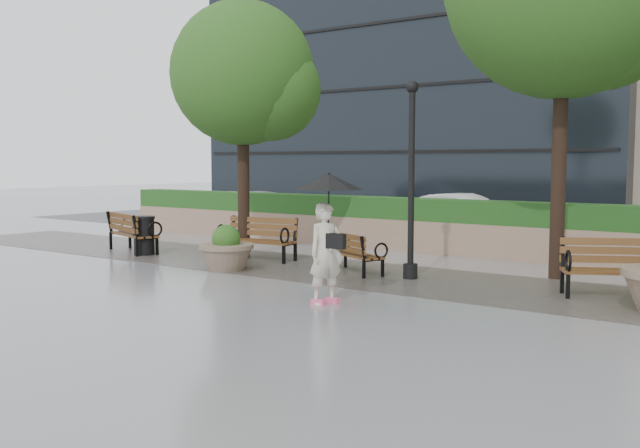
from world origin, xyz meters
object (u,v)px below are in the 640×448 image
Objects in this scene: bench_1 at (258,248)px; lamppost at (411,193)px; planter_left at (226,253)px; car_left at (265,208)px; bench_0 at (133,241)px; bench_2 at (354,261)px; pedestrian at (327,225)px; car_right at (464,216)px; bench_3 at (619,281)px; trash_bin at (144,237)px.

lamppost reaches higher than bench_1.
planter_left is 10.88m from car_left.
bench_0 is at bearing -169.68° from car_left.
car_left reaches higher than bench_0.
lamppost is (4.16, -0.24, 1.38)m from bench_1.
lamppost is at bearing -152.81° from bench_2.
car_left is (-5.94, 7.19, 0.32)m from bench_1.
bench_1 is at bearing 76.57° from pedestrian.
car_left is (-2.45, 7.96, 0.31)m from bench_0.
car_right is (-1.10, 7.60, 0.41)m from bench_2.
lamppost reaches higher than car_right.
pedestrian reaches higher than car_left.
bench_3 is 0.51× the size of lamppost.
planter_left is at bearing -159.98° from lamppost.
bench_3 is at bearing 5.59° from trash_bin.
bench_0 is 1.01× the size of bench_3.
bench_0 is at bearing -176.02° from lamppost.
bench_0 is 1.03× the size of bench_1.
car_left is at bearing 98.50° from car_right.
car_right is (-6.15, 7.20, 0.37)m from bench_3.
pedestrian reaches higher than bench_1.
car_right is at bearing 60.66° from trash_bin.
bench_2 is 3.38m from pedestrian.
bench_0 is at bearing 166.36° from trash_bin.
bench_0 is at bearing 154.52° from car_right.
bench_0 is 0.65m from trash_bin.
trash_bin is at bearing 169.16° from planter_left.
pedestrian reaches higher than trash_bin.
bench_3 is at bearing -149.60° from bench_2.
car_right is (7.70, 0.14, 0.05)m from car_left.
bench_1 is 2.12× the size of trash_bin.
car_left is at bearing 121.48° from bench_1.
trash_bin is at bearing -166.09° from car_left.
bench_1 reaches higher than trash_bin.
car_left is (-8.80, 7.46, 0.36)m from bench_2.
bench_1 is 2.87m from bench_2.
car_right is at bearing -105.49° from bench_0.
car_right is at bearing -55.99° from bench_2.
bench_1 is at bearing -147.23° from car_left.
car_left is at bearing 110.69° from trash_bin.
trash_bin is at bearing -170.33° from bench_1.
trash_bin is 9.47m from car_right.
bench_3 is at bearing 12.95° from planter_left.
bench_0 is 0.95× the size of pedestrian.
planter_left is at bearing 90.09° from pedestrian.
trash_bin is (0.61, -0.15, 0.15)m from bench_0.
lamppost is (7.03, 0.68, 1.22)m from trash_bin.
bench_0 is 7.79m from lamppost.
bench_1 is 0.98× the size of bench_3.
car_left is at bearing -14.50° from bench_2.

